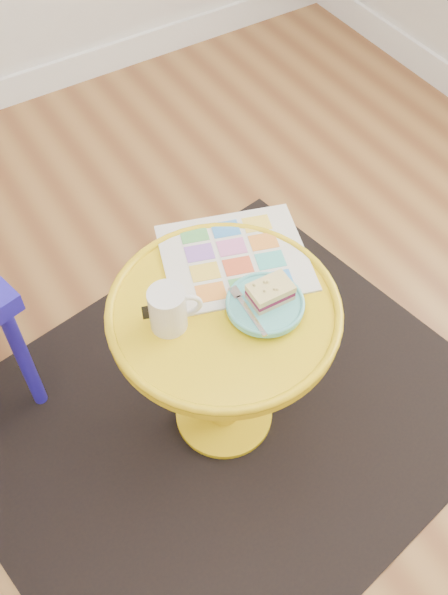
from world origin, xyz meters
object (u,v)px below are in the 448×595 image
side_table (224,345)px  plate (265,304)px  newspaper (235,257)px  mug (169,308)px

side_table → plate: (0.07, -0.05, 0.15)m
side_table → plate: size_ratio=3.04×
side_table → newspaper: 0.20m
side_table → newspaper: size_ratio=1.56×
mug → plate: bearing=0.4°
side_table → mug: size_ratio=4.64×
newspaper → plate: 0.16m
side_table → plate: bearing=-32.7°
newspaper → mug: 0.24m
side_table → mug: (-0.12, 0.03, 0.19)m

